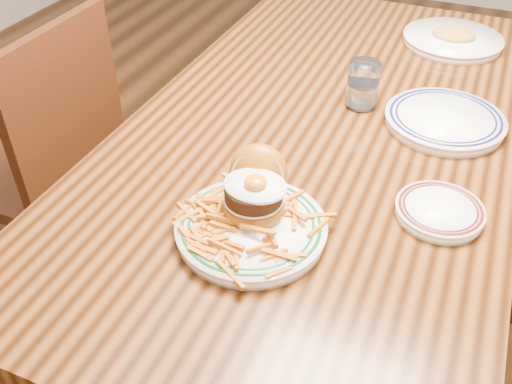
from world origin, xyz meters
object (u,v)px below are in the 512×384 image
at_px(chair_left, 46,160).
at_px(main_plate, 252,214).
at_px(side_plate, 440,211).
at_px(table, 323,153).

relative_size(chair_left, main_plate, 3.19).
height_order(chair_left, side_plate, chair_left).
xyz_separation_m(chair_left, side_plate, (1.08, -0.14, 0.28)).
distance_m(table, main_plate, 0.42).
bearing_deg(table, side_plate, -39.39).
bearing_deg(table, main_plate, -91.90).
bearing_deg(main_plate, side_plate, 13.60).
xyz_separation_m(table, chair_left, (-0.79, -0.09, -0.18)).
distance_m(main_plate, side_plate, 0.34).
xyz_separation_m(chair_left, main_plate, (0.78, -0.31, 0.30)).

